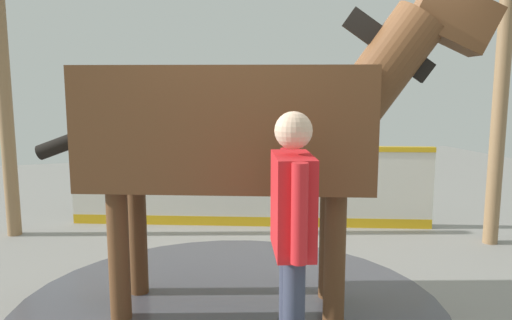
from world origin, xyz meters
The scene contains 7 objects.
ground_plane centered at (0.00, 0.00, -0.01)m, with size 16.00×16.00×0.02m, color gray.
wet_patch centered at (-0.35, -0.14, 0.00)m, with size 3.46×3.46×0.00m, color #4C4C54.
barrier_wall centered at (0.48, 2.05, 0.47)m, with size 4.25×1.68×1.02m.
roof_post_near centered at (2.87, 0.57, 1.41)m, with size 0.16×0.16×2.82m, color olive.
roof_post_far centered at (-2.29, 2.53, 1.41)m, with size 0.16×0.16×2.82m, color olive.
horse centered at (-0.24, -0.18, 1.47)m, with size 3.32×1.62×2.54m.
handler centered at (-0.24, -1.20, 0.94)m, with size 0.33×0.65×1.64m.
Camera 1 is at (-1.32, -3.89, 1.81)m, focal length 35.67 mm.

